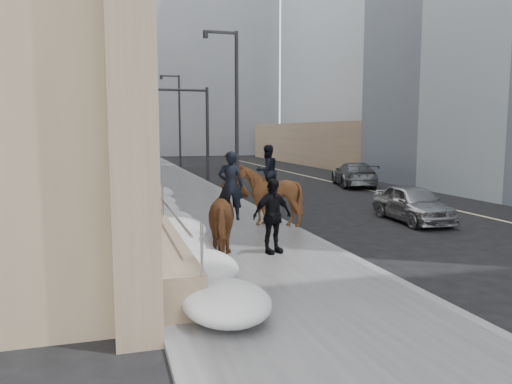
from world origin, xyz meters
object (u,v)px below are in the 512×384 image
(mounted_horse_right, at_px, (268,192))
(car_silver, at_px, (413,203))
(pedestrian, at_px, (272,216))
(car_grey, at_px, (354,174))
(mounted_horse_left, at_px, (230,216))

(mounted_horse_right, relative_size, car_silver, 0.68)
(car_silver, bearing_deg, mounted_horse_right, -178.64)
(car_silver, bearing_deg, pedestrian, -147.96)
(car_silver, height_order, car_grey, car_grey)
(mounted_horse_right, height_order, pedestrian, mounted_horse_right)
(mounted_horse_right, xyz_separation_m, car_silver, (5.40, -0.27, -0.57))
(pedestrian, height_order, car_silver, pedestrian)
(pedestrian, height_order, car_grey, pedestrian)
(mounted_horse_left, distance_m, pedestrian, 1.16)
(mounted_horse_right, distance_m, car_silver, 5.44)
(mounted_horse_right, bearing_deg, car_silver, 157.47)
(car_grey, bearing_deg, pedestrian, 70.70)
(mounted_horse_left, height_order, pedestrian, mounted_horse_left)
(mounted_horse_left, bearing_deg, car_grey, -115.19)
(pedestrian, bearing_deg, mounted_horse_left, 170.61)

